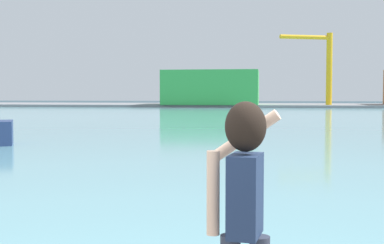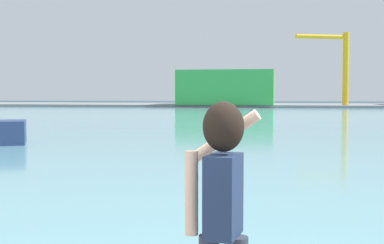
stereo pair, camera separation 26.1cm
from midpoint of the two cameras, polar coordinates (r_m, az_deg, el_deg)
name	(u,v)px [view 2 (the right image)]	position (r m, az deg, el deg)	size (l,w,h in m)	color
ground_plane	(272,116)	(53.25, 8.96, 0.61)	(220.00, 220.00, 0.00)	#334751
harbor_water	(272,116)	(55.25, 8.99, 0.71)	(140.00, 100.00, 0.02)	#6BA8B2
far_shore_dock	(276,105)	(95.22, 9.38, 1.84)	(140.00, 20.00, 0.43)	gray
person_photographer	(222,200)	(3.56, 5.49, -8.63)	(0.53, 0.56, 1.74)	#2D3342
warehouse_left	(227,88)	(91.46, 4.00, 3.81)	(16.36, 12.09, 5.91)	green
port_crane	(339,60)	(89.69, 16.07, 6.56)	(8.91, 3.82, 12.08)	yellow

